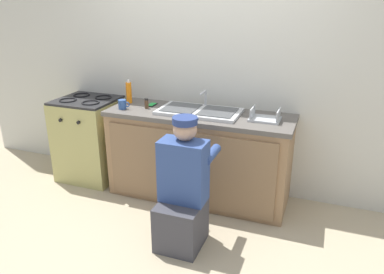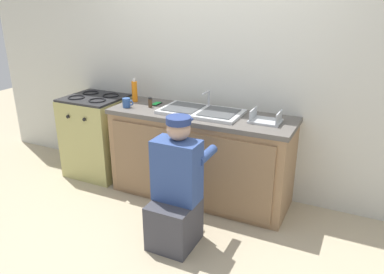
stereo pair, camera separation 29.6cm
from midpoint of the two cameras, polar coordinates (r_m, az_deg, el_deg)
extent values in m
plane|color=tan|center=(3.79, -2.82, -10.92)|extent=(12.00, 12.00, 0.00)
cube|color=silver|center=(3.90, 0.68, 9.85)|extent=(6.00, 0.10, 2.50)
cube|color=#997551|center=(3.83, -1.16, -3.19)|extent=(1.81, 0.60, 0.87)
cube|color=#866747|center=(3.75, -9.14, -4.00)|extent=(0.80, 0.02, 0.76)
cube|color=#866747|center=(3.43, 3.69, -6.18)|extent=(0.80, 0.02, 0.76)
cube|color=#5B5651|center=(3.67, -1.21, 3.33)|extent=(1.85, 0.62, 0.04)
cube|color=silver|center=(3.66, -1.22, 3.89)|extent=(0.80, 0.44, 0.03)
cube|color=#4C4F51|center=(3.73, -3.94, 4.46)|extent=(0.33, 0.35, 0.01)
cube|color=#4C4F51|center=(3.59, 1.61, 3.87)|extent=(0.33, 0.35, 0.01)
cylinder|color=#B7BABF|center=(3.81, -0.16, 5.74)|extent=(0.02, 0.02, 0.18)
cylinder|color=#B7BABF|center=(3.71, -0.60, 6.78)|extent=(0.02, 0.16, 0.02)
cube|color=tan|center=(4.45, -17.14, -0.42)|extent=(0.64, 0.60, 0.90)
cube|color=#262628|center=(4.31, -17.78, 5.33)|extent=(0.63, 0.59, 0.02)
torus|color=black|center=(4.31, -20.30, 5.27)|extent=(0.19, 0.19, 0.02)
torus|color=black|center=(4.13, -17.22, 5.00)|extent=(0.19, 0.19, 0.02)
torus|color=black|center=(4.49, -18.35, 6.08)|extent=(0.19, 0.19, 0.02)
torus|color=black|center=(4.31, -15.31, 5.84)|extent=(0.19, 0.19, 0.02)
cylinder|color=black|center=(4.20, -21.35, 2.38)|extent=(0.04, 0.02, 0.04)
cylinder|color=black|center=(4.05, -18.95, 2.07)|extent=(0.04, 0.02, 0.04)
cube|color=#3F3F47|center=(3.21, -4.38, -13.11)|extent=(0.36, 0.40, 0.40)
cube|color=#334C8C|center=(3.03, -4.14, -5.26)|extent=(0.38, 0.22, 0.52)
sphere|color=tan|center=(2.93, -3.98, 1.16)|extent=(0.19, 0.19, 0.19)
cylinder|color=navy|center=(2.91, -4.02, 2.48)|extent=(0.20, 0.20, 0.06)
cube|color=navy|center=(2.99, -3.33, 2.61)|extent=(0.13, 0.09, 0.02)
cylinder|color=#334C8C|center=(3.22, -5.45, -1.87)|extent=(0.08, 0.30, 0.08)
cylinder|color=#334C8C|center=(3.10, 0.22, -2.73)|extent=(0.08, 0.30, 0.08)
cube|color=black|center=(3.96, -8.30, 4.84)|extent=(0.07, 0.14, 0.01)
cube|color=green|center=(3.96, -8.30, 4.93)|extent=(0.06, 0.12, 0.00)
cube|color=#B2B7BC|center=(3.48, 8.67, 2.68)|extent=(0.28, 0.22, 0.02)
cube|color=#B2B7BC|center=(3.49, 6.81, 3.69)|extent=(0.01, 0.21, 0.10)
cube|color=#B2B7BC|center=(3.45, 10.65, 3.24)|extent=(0.01, 0.21, 0.10)
cylinder|color=#335699|center=(3.88, -12.76, 4.85)|extent=(0.08, 0.08, 0.09)
torus|color=#335699|center=(3.85, -12.04, 4.85)|extent=(0.06, 0.01, 0.06)
cylinder|color=#513823|center=(3.85, -9.15, 4.92)|extent=(0.04, 0.04, 0.08)
cylinder|color=black|center=(3.84, -9.19, 5.68)|extent=(0.04, 0.04, 0.02)
cylinder|color=orange|center=(4.07, -11.67, 6.59)|extent=(0.06, 0.06, 0.22)
cylinder|color=white|center=(4.05, -11.80, 8.31)|extent=(0.03, 0.03, 0.03)
camera|label=1|loc=(0.15, -92.39, -0.90)|focal=35.00mm
camera|label=2|loc=(0.15, 87.61, 0.90)|focal=35.00mm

